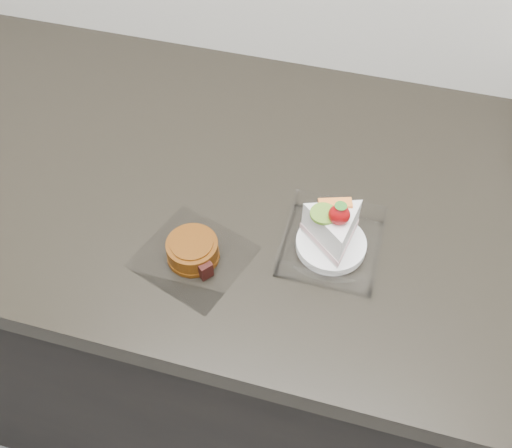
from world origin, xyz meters
TOP-DOWN VIEW (x-y plane):
  - counter at (0.00, 1.69)m, footprint 2.04×0.64m
  - cake_tray at (0.07, 1.59)m, footprint 0.13×0.13m
  - mooncake_wrap at (-0.11, 1.53)m, footprint 0.18×0.17m

SIDE VIEW (x-z plane):
  - counter at x=0.00m, z-range 0.00..0.90m
  - mooncake_wrap at x=-0.11m, z-range 0.90..0.93m
  - cake_tray at x=0.07m, z-range 0.88..0.98m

